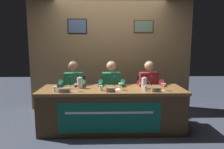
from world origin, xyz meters
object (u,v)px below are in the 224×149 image
object	(u,v)px
nameplate_center	(110,90)
juice_glass_center	(120,85)
water_cup_right	(146,89)
document_stack_center	(113,90)
chair_right	(147,98)
water_cup_center	(101,88)
panelist_left	(73,87)
water_cup_left	(55,89)
microphone_center	(115,84)
nameplate_right	(156,89)
chair_center	(111,98)
panelist_right	(149,87)
juice_glass_left	(76,86)
chair_left	(75,98)
water_pitcher_right_side	(144,83)
water_pitcher_left_side	(80,83)
panelist_center	(111,87)
juice_glass_right	(164,86)
microphone_right	(153,84)
nameplate_left	(65,90)
conference_table	(112,104)
microphone_left	(70,85)

from	to	relation	value
nameplate_center	juice_glass_center	size ratio (longest dim) A/B	1.28
nameplate_center	water_cup_right	distance (m)	0.60
nameplate_center	juice_glass_center	bearing A→B (deg)	39.11
document_stack_center	chair_right	bearing A→B (deg)	44.09
juice_glass_center	water_cup_center	bearing A→B (deg)	-177.58
panelist_left	water_cup_left	xyz separation A→B (m)	(-0.20, -0.61, 0.09)
water_cup_right	microphone_center	bearing A→B (deg)	160.38
microphone_center	nameplate_right	world-z (taller)	microphone_center
chair_center	panelist_right	xyz separation A→B (m)	(0.75, -0.20, 0.28)
chair_center	document_stack_center	xyz separation A→B (m)	(0.02, -0.70, 0.34)
microphone_center	nameplate_right	size ratio (longest dim) A/B	1.42
nameplate_right	document_stack_center	bearing A→B (deg)	167.53
water_cup_right	panelist_left	bearing A→B (deg)	156.24
juice_glass_left	nameplate_center	world-z (taller)	juice_glass_left
chair_left	chair_center	world-z (taller)	same
panelist_right	water_pitcher_right_side	bearing A→B (deg)	-114.01
microphone_center	chair_center	bearing A→B (deg)	94.30
panelist_right	water_cup_right	distance (m)	0.61
water_pitcher_left_side	panelist_left	bearing A→B (deg)	117.43
panelist_center	juice_glass_right	size ratio (longest dim) A/B	9.75
chair_left	microphone_right	distance (m)	1.63
panelist_center	microphone_right	distance (m)	0.82
nameplate_left	chair_right	bearing A→B (deg)	29.94
chair_center	nameplate_center	size ratio (longest dim) A/B	5.54
conference_table	water_cup_center	distance (m)	0.35
juice_glass_left	panelist_right	world-z (taller)	panelist_right
nameplate_left	panelist_center	size ratio (longest dim) A/B	0.16
chair_right	juice_glass_right	xyz separation A→B (m)	(0.13, -0.78, 0.42)
water_cup_left	chair_center	bearing A→B (deg)	40.26
microphone_center	microphone_left	bearing A→B (deg)	-178.72
juice_glass_left	panelist_center	bearing A→B (deg)	43.65
chair_right	document_stack_center	bearing A→B (deg)	-135.91
panelist_left	panelist_right	size ratio (longest dim) A/B	1.00
nameplate_left	microphone_right	bearing A→B (deg)	11.59
nameplate_left	water_pitcher_right_side	size ratio (longest dim) A/B	0.95
chair_center	water_cup_center	bearing A→B (deg)	-104.66
panelist_left	document_stack_center	bearing A→B (deg)	-33.30
water_cup_center	juice_glass_right	xyz separation A→B (m)	(1.07, -0.05, 0.05)
water_pitcher_right_side	water_cup_center	bearing A→B (deg)	-169.45
water_pitcher_right_side	document_stack_center	size ratio (longest dim) A/B	0.95
panelist_center	chair_right	distance (m)	0.82
juice_glass_left	panelist_left	bearing A→B (deg)	103.23
juice_glass_center	conference_table	bearing A→B (deg)	166.15
panelist_left	juice_glass_center	world-z (taller)	panelist_left
water_cup_center	panelist_right	distance (m)	1.08
juice_glass_center	panelist_right	world-z (taller)	panelist_right
water_cup_right	water_pitcher_left_side	distance (m)	1.16
chair_center	water_cup_center	world-z (taller)	chair_center
chair_left	microphone_right	xyz separation A→B (m)	(1.47, -0.57, 0.40)
panelist_center	chair_right	world-z (taller)	panelist_center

